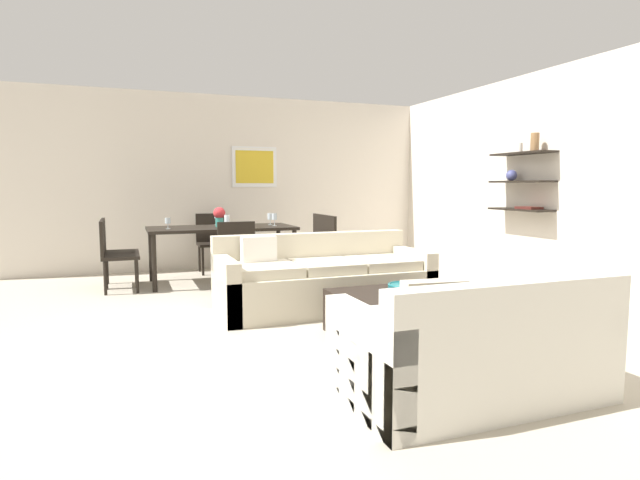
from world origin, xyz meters
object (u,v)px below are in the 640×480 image
at_px(dining_chair_left_far, 113,247).
at_px(centerpiece_vase, 219,215).
at_px(decorative_bowl, 405,288).
at_px(dining_chair_left_near, 113,251).
at_px(dining_chair_head, 212,239).
at_px(wine_glass_right_near, 274,217).
at_px(sofa_beige, 322,282).
at_px(dining_chair_right_near, 322,242).
at_px(wine_glass_head, 217,215).
at_px(dining_table, 222,232).
at_px(loveseat_white, 472,350).
at_px(wine_glass_foot, 227,219).
at_px(apple_on_coffee_table, 393,295).
at_px(wine_glass_right_far, 270,217).
at_px(dining_chair_foot, 235,252).
at_px(coffee_table, 413,315).
at_px(wine_glass_left_near, 168,221).
at_px(candle_jar, 444,288).
at_px(dining_chair_right_far, 312,240).

height_order(dining_chair_left_far, centerpiece_vase, centerpiece_vase).
xyz_separation_m(decorative_bowl, dining_chair_left_far, (-2.38, 3.33, 0.08)).
bearing_deg(centerpiece_vase, dining_chair_left_near, -171.24).
height_order(dining_chair_head, wine_glass_right_near, wine_glass_right_near).
distance_m(sofa_beige, dining_chair_right_near, 1.86).
relative_size(dining_chair_left_near, wine_glass_head, 4.75).
relative_size(sofa_beige, decorative_bowl, 7.46).
relative_size(sofa_beige, dining_table, 1.15).
xyz_separation_m(loveseat_white, wine_glass_right_near, (-0.05, 4.28, 0.58)).
bearing_deg(centerpiece_vase, dining_chair_right_near, -8.41).
height_order(sofa_beige, wine_glass_foot, wine_glass_foot).
bearing_deg(apple_on_coffee_table, wine_glass_right_far, 91.70).
bearing_deg(wine_glass_foot, dining_chair_foot, -90.00).
height_order(coffee_table, dining_table, dining_table).
bearing_deg(sofa_beige, loveseat_white, -89.00).
bearing_deg(wine_glass_left_near, apple_on_coffee_table, -64.65).
height_order(loveseat_white, coffee_table, loveseat_white).
bearing_deg(dining_chair_right_near, coffee_table, -95.70).
xyz_separation_m(dining_chair_right_near, dining_chair_foot, (-1.37, -0.65, 0.00)).
bearing_deg(wine_glass_left_near, candle_jar, -56.91).
relative_size(coffee_table, dining_chair_left_far, 1.46).
relative_size(wine_glass_left_near, wine_glass_right_near, 0.83).
height_order(sofa_beige, dining_chair_left_far, dining_chair_left_far).
xyz_separation_m(dining_chair_right_near, wine_glass_right_far, (-0.66, 0.31, 0.36)).
relative_size(wine_glass_head, wine_glass_right_far, 1.14).
bearing_deg(centerpiece_vase, wine_glass_foot, -85.86).
bearing_deg(sofa_beige, candle_jar, -64.54).
xyz_separation_m(dining_chair_left_near, wine_glass_right_far, (2.07, 0.31, 0.36)).
xyz_separation_m(candle_jar, wine_glass_right_far, (-0.63, 3.34, 0.44)).
distance_m(decorative_bowl, dining_chair_head, 4.11).
relative_size(loveseat_white, dining_chair_foot, 1.78).
distance_m(dining_chair_head, centerpiece_vase, 0.94).
height_order(dining_chair_right_far, centerpiece_vase, centerpiece_vase).
relative_size(sofa_beige, dining_chair_left_near, 2.51).
bearing_deg(decorative_bowl, wine_glass_right_far, 95.40).
distance_m(dining_chair_left_far, wine_glass_head, 1.43).
height_order(dining_chair_right_near, centerpiece_vase, centerpiece_vase).
bearing_deg(dining_chair_right_near, wine_glass_head, 156.71).
distance_m(sofa_beige, coffee_table, 1.29).
bearing_deg(apple_on_coffee_table, dining_chair_left_far, 121.84).
relative_size(wine_glass_head, centerpiece_vase, 0.70).
distance_m(dining_table, dining_chair_right_near, 1.39).
xyz_separation_m(loveseat_white, coffee_table, (0.32, 1.22, -0.10)).
distance_m(candle_jar, centerpiece_vase, 3.54).
bearing_deg(loveseat_white, wine_glass_right_far, 90.61).
height_order(candle_jar, dining_chair_foot, dining_chair_foot).
distance_m(wine_glass_foot, centerpiece_vase, 0.39).
relative_size(decorative_bowl, wine_glass_head, 1.60).
height_order(sofa_beige, decorative_bowl, sofa_beige).
xyz_separation_m(sofa_beige, centerpiece_vase, (-0.74, 1.93, 0.61)).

